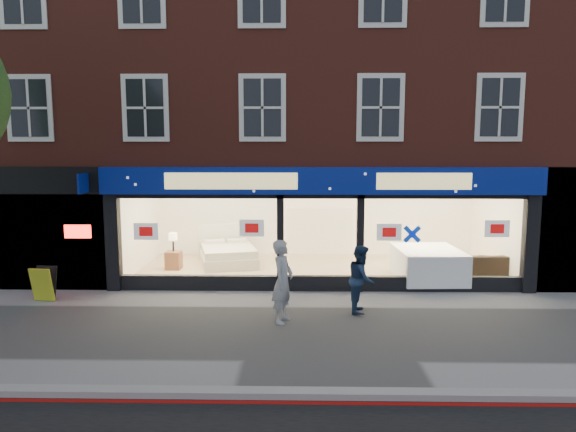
{
  "coord_description": "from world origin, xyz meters",
  "views": [
    {
      "loc": [
        -0.59,
        -10.29,
        3.74
      ],
      "look_at": [
        -0.84,
        2.5,
        2.08
      ],
      "focal_mm": 32.0,
      "sensor_mm": 36.0,
      "label": 1
    }
  ],
  "objects_px": {
    "mattress_stack": "(428,264)",
    "pedestrian_blue": "(361,279)",
    "sofa": "(475,264)",
    "a_board": "(44,284)",
    "display_bed": "(228,254)",
    "pedestrian_grey": "(283,281)"
  },
  "relations": [
    {
      "from": "mattress_stack",
      "to": "pedestrian_blue",
      "type": "relative_size",
      "value": 1.43
    },
    {
      "from": "sofa",
      "to": "a_board",
      "type": "relative_size",
      "value": 2.48
    },
    {
      "from": "display_bed",
      "to": "a_board",
      "type": "bearing_deg",
      "value": -151.62
    },
    {
      "from": "mattress_stack",
      "to": "a_board",
      "type": "distance_m",
      "value": 10.2
    },
    {
      "from": "display_bed",
      "to": "pedestrian_grey",
      "type": "relative_size",
      "value": 1.34
    },
    {
      "from": "display_bed",
      "to": "pedestrian_blue",
      "type": "height_order",
      "value": "pedestrian_blue"
    },
    {
      "from": "sofa",
      "to": "pedestrian_blue",
      "type": "relative_size",
      "value": 1.37
    },
    {
      "from": "pedestrian_grey",
      "to": "pedestrian_blue",
      "type": "height_order",
      "value": "pedestrian_grey"
    },
    {
      "from": "pedestrian_blue",
      "to": "pedestrian_grey",
      "type": "bearing_deg",
      "value": 120.04
    },
    {
      "from": "a_board",
      "to": "pedestrian_blue",
      "type": "distance_m",
      "value": 7.82
    },
    {
      "from": "mattress_stack",
      "to": "a_board",
      "type": "xyz_separation_m",
      "value": [
        -10.0,
        -2.0,
        -0.09
      ]
    },
    {
      "from": "a_board",
      "to": "pedestrian_grey",
      "type": "relative_size",
      "value": 0.48
    },
    {
      "from": "sofa",
      "to": "pedestrian_blue",
      "type": "bearing_deg",
      "value": 39.73
    },
    {
      "from": "pedestrian_grey",
      "to": "pedestrian_blue",
      "type": "distance_m",
      "value": 1.94
    },
    {
      "from": "a_board",
      "to": "pedestrian_blue",
      "type": "bearing_deg",
      "value": 1.92
    },
    {
      "from": "pedestrian_blue",
      "to": "a_board",
      "type": "bearing_deg",
      "value": 92.66
    },
    {
      "from": "sofa",
      "to": "a_board",
      "type": "height_order",
      "value": "a_board"
    },
    {
      "from": "a_board",
      "to": "pedestrian_grey",
      "type": "bearing_deg",
      "value": -6.41
    },
    {
      "from": "sofa",
      "to": "pedestrian_blue",
      "type": "height_order",
      "value": "pedestrian_blue"
    },
    {
      "from": "display_bed",
      "to": "sofa",
      "type": "xyz_separation_m",
      "value": [
        7.43,
        -1.3,
        -0.02
      ]
    },
    {
      "from": "mattress_stack",
      "to": "display_bed",
      "type": "bearing_deg",
      "value": 163.33
    },
    {
      "from": "mattress_stack",
      "to": "a_board",
      "type": "height_order",
      "value": "mattress_stack"
    }
  ]
}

